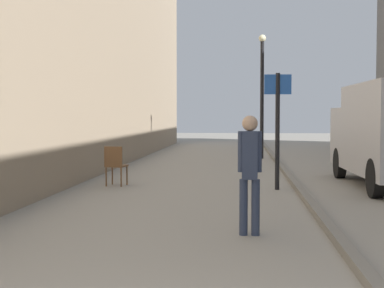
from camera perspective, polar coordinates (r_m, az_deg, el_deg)
The scene contains 6 objects.
ground_plane at distance 14.54m, azimuth 3.68°, elevation -3.69°, with size 80.00×80.00×0.00m, color gray.
kerb_strip at distance 14.58m, azimuth 9.91°, elevation -3.47°, with size 0.16×40.00×0.12m, color slate.
pedestrian_main_foreground at distance 7.89m, azimuth 5.80°, elevation -2.24°, with size 0.33×0.22×1.66m.
street_sign_post at distance 12.83m, azimuth 8.55°, elevation 2.33°, with size 0.60×0.10×2.60m.
lamp_post at distance 22.17m, azimuth 7.02°, elevation 5.59°, with size 0.28×0.28×4.76m.
cafe_chair_near_window at distance 13.49m, azimuth -7.69°, elevation -1.89°, with size 0.51×0.51×0.94m.
Camera 1 is at (0.32, -2.44, 1.66)m, focal length 53.33 mm.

